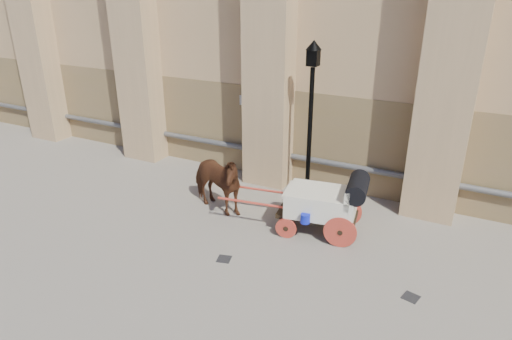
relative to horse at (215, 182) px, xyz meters
The scene contains 6 objects.
ground 2.02m from the horse, 36.61° to the right, with size 90.00×90.00×0.00m, color gray.
horse is the anchor object (origin of this frame).
carriage 3.20m from the horse, ahead, with size 3.93×1.58×1.67m.
street_lamp 3.25m from the horse, 44.61° to the left, with size 0.44×0.44×4.66m.
drain_grate_near 2.65m from the horse, 54.26° to the right, with size 0.32×0.32×0.01m, color black.
drain_grate_far 5.93m from the horse, 14.54° to the right, with size 0.32×0.32×0.01m, color black.
Camera 1 is at (4.80, -8.78, 6.23)m, focal length 32.00 mm.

